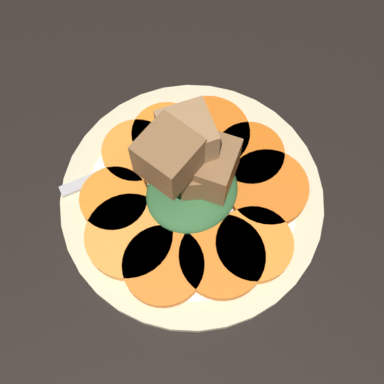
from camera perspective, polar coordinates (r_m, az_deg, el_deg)
table_slab at (r=53.97cm, az=0.00°, el=-1.26°), size 120.00×120.00×2.00cm
plate at (r=52.55cm, az=0.00°, el=-0.66°), size 25.73×25.73×1.05cm
carrot_slice_0 at (r=51.80cm, az=-8.29°, el=-0.82°), size 6.56×6.56×1.14cm
carrot_slice_1 at (r=50.46cm, az=-6.93°, el=-4.45°), size 8.25×8.25×1.14cm
carrot_slice_2 at (r=49.30cm, az=-3.06°, el=-7.86°), size 7.54×7.54×1.14cm
carrot_slice_3 at (r=49.53cm, az=3.22°, el=-6.89°), size 7.99×7.99×1.14cm
carrot_slice_4 at (r=50.11cm, az=6.65°, el=-5.59°), size 7.25×7.25×1.14cm
carrot_slice_5 at (r=52.23cm, az=8.07°, el=0.41°), size 7.91×7.91×1.14cm
carrot_slice_6 at (r=53.56cm, az=6.11°, el=4.05°), size 6.88×6.88×1.14cm
carrot_slice_7 at (r=54.33cm, az=1.77°, el=6.20°), size 8.37×8.37×1.14cm
carrot_slice_8 at (r=54.32cm, az=-2.73°, el=6.11°), size 7.04×7.04×1.14cm
carrot_slice_9 at (r=53.64cm, az=-5.93°, el=4.26°), size 6.87×6.87×1.14cm
center_pile at (r=47.86cm, az=-0.01°, el=2.29°), size 9.64×8.47×11.11cm
fork at (r=53.82cm, az=-3.78°, el=4.13°), size 19.27×5.62×0.40cm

